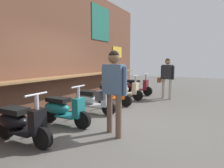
{
  "coord_description": "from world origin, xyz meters",
  "views": [
    {
      "loc": [
        -3.87,
        -2.04,
        1.51
      ],
      "look_at": [
        1.85,
        1.09,
        0.72
      ],
      "focal_mm": 30.29,
      "sensor_mm": 36.0,
      "label": 1
    }
  ],
  "objects_px": {
    "scooter_teal": "(62,109)",
    "shopper_with_handbag": "(113,84)",
    "scooter_silver": "(91,100)",
    "scooter_orange": "(111,94)",
    "scooter_maroon": "(136,86)",
    "scooter_cream": "(124,89)",
    "scooter_black": "(19,122)",
    "shopper_passing": "(167,75)"
  },
  "relations": [
    {
      "from": "scooter_teal",
      "to": "shopper_with_handbag",
      "type": "relative_size",
      "value": 0.82
    },
    {
      "from": "scooter_silver",
      "to": "scooter_orange",
      "type": "bearing_deg",
      "value": 85.63
    },
    {
      "from": "scooter_teal",
      "to": "scooter_silver",
      "type": "height_order",
      "value": "same"
    },
    {
      "from": "scooter_silver",
      "to": "shopper_with_handbag",
      "type": "relative_size",
      "value": 0.82
    },
    {
      "from": "scooter_silver",
      "to": "shopper_with_handbag",
      "type": "bearing_deg",
      "value": -44.24
    },
    {
      "from": "scooter_teal",
      "to": "scooter_orange",
      "type": "relative_size",
      "value": 1.0
    },
    {
      "from": "scooter_orange",
      "to": "shopper_with_handbag",
      "type": "xyz_separation_m",
      "value": [
        -2.37,
        -1.35,
        0.67
      ]
    },
    {
      "from": "scooter_silver",
      "to": "scooter_maroon",
      "type": "height_order",
      "value": "same"
    },
    {
      "from": "scooter_cream",
      "to": "scooter_maroon",
      "type": "bearing_deg",
      "value": 93.49
    },
    {
      "from": "scooter_orange",
      "to": "scooter_black",
      "type": "bearing_deg",
      "value": -86.8
    },
    {
      "from": "scooter_orange",
      "to": "scooter_cream",
      "type": "height_order",
      "value": "same"
    },
    {
      "from": "scooter_silver",
      "to": "scooter_maroon",
      "type": "xyz_separation_m",
      "value": [
        3.52,
        0.0,
        0.0
      ]
    },
    {
      "from": "scooter_black",
      "to": "scooter_teal",
      "type": "height_order",
      "value": "same"
    },
    {
      "from": "scooter_orange",
      "to": "scooter_maroon",
      "type": "distance_m",
      "value": 2.28
    },
    {
      "from": "scooter_maroon",
      "to": "shopper_with_handbag",
      "type": "relative_size",
      "value": 0.82
    },
    {
      "from": "shopper_passing",
      "to": "shopper_with_handbag",
      "type": "bearing_deg",
      "value": 10.91
    },
    {
      "from": "scooter_teal",
      "to": "shopper_passing",
      "type": "bearing_deg",
      "value": 70.25
    },
    {
      "from": "scooter_black",
      "to": "shopper_with_handbag",
      "type": "bearing_deg",
      "value": 38.91
    },
    {
      "from": "scooter_teal",
      "to": "shopper_with_handbag",
      "type": "bearing_deg",
      "value": 0.43
    },
    {
      "from": "scooter_black",
      "to": "scooter_cream",
      "type": "height_order",
      "value": "same"
    },
    {
      "from": "scooter_cream",
      "to": "scooter_maroon",
      "type": "height_order",
      "value": "same"
    },
    {
      "from": "scooter_teal",
      "to": "scooter_maroon",
      "type": "relative_size",
      "value": 1.0
    },
    {
      "from": "scooter_silver",
      "to": "scooter_orange",
      "type": "relative_size",
      "value": 1.0
    },
    {
      "from": "scooter_silver",
      "to": "shopper_passing",
      "type": "bearing_deg",
      "value": 61.11
    },
    {
      "from": "scooter_teal",
      "to": "scooter_silver",
      "type": "relative_size",
      "value": 1.0
    },
    {
      "from": "shopper_passing",
      "to": "scooter_black",
      "type": "bearing_deg",
      "value": -2.58
    },
    {
      "from": "scooter_black",
      "to": "scooter_maroon",
      "type": "distance_m",
      "value": 5.81
    },
    {
      "from": "scooter_teal",
      "to": "scooter_cream",
      "type": "distance_m",
      "value": 3.48
    },
    {
      "from": "scooter_maroon",
      "to": "shopper_with_handbag",
      "type": "height_order",
      "value": "shopper_with_handbag"
    },
    {
      "from": "scooter_orange",
      "to": "shopper_passing",
      "type": "xyz_separation_m",
      "value": [
        1.94,
        -1.45,
        0.59
      ]
    },
    {
      "from": "scooter_cream",
      "to": "shopper_with_handbag",
      "type": "bearing_deg",
      "value": -65.12
    },
    {
      "from": "scooter_teal",
      "to": "scooter_black",
      "type": "bearing_deg",
      "value": -91.3
    },
    {
      "from": "shopper_with_handbag",
      "to": "scooter_black",
      "type": "bearing_deg",
      "value": -44.43
    },
    {
      "from": "scooter_black",
      "to": "shopper_with_handbag",
      "type": "xyz_separation_m",
      "value": [
        1.16,
        -1.35,
        0.67
      ]
    },
    {
      "from": "scooter_maroon",
      "to": "shopper_passing",
      "type": "distance_m",
      "value": 1.6
    },
    {
      "from": "scooter_silver",
      "to": "scooter_teal",
      "type": "bearing_deg",
      "value": -94.38
    },
    {
      "from": "scooter_teal",
      "to": "scooter_silver",
      "type": "distance_m",
      "value": 1.17
    },
    {
      "from": "scooter_silver",
      "to": "scooter_cream",
      "type": "relative_size",
      "value": 1.0
    },
    {
      "from": "scooter_silver",
      "to": "shopper_passing",
      "type": "height_order",
      "value": "shopper_passing"
    },
    {
      "from": "scooter_black",
      "to": "shopper_passing",
      "type": "relative_size",
      "value": 0.87
    },
    {
      "from": "scooter_orange",
      "to": "scooter_cream",
      "type": "bearing_deg",
      "value": 93.2
    },
    {
      "from": "shopper_with_handbag",
      "to": "shopper_passing",
      "type": "height_order",
      "value": "shopper_with_handbag"
    }
  ]
}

